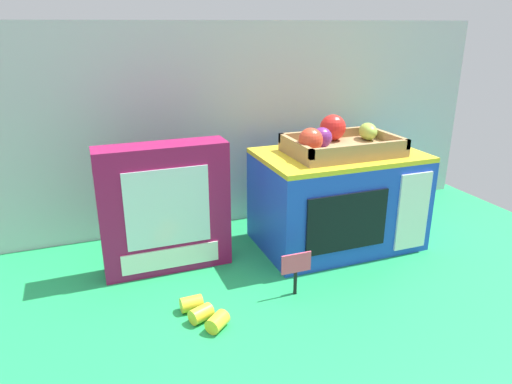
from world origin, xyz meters
The scene contains 7 objects.
ground_plane centered at (0.00, 0.00, 0.00)m, with size 1.70×1.70×0.00m, color #219E54.
display_back_panel centered at (0.00, 0.24, 0.29)m, with size 1.61×0.03×0.58m, color #B7BABF.
toy_microwave centered at (0.21, -0.02, 0.13)m, with size 0.42×0.27×0.25m.
food_groups_crate centered at (0.21, -0.01, 0.28)m, with size 0.28×0.19×0.09m.
cookie_set_box centered at (-0.25, 0.01, 0.16)m, with size 0.30×0.08×0.31m.
price_sign centered at (-0.01, -0.22, 0.07)m, with size 0.07×0.01×0.10m.
loose_toy_banana centered at (-0.22, -0.24, 0.02)m, with size 0.08×0.12×0.03m.
Camera 1 is at (-0.41, -1.04, 0.57)m, focal length 32.98 mm.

